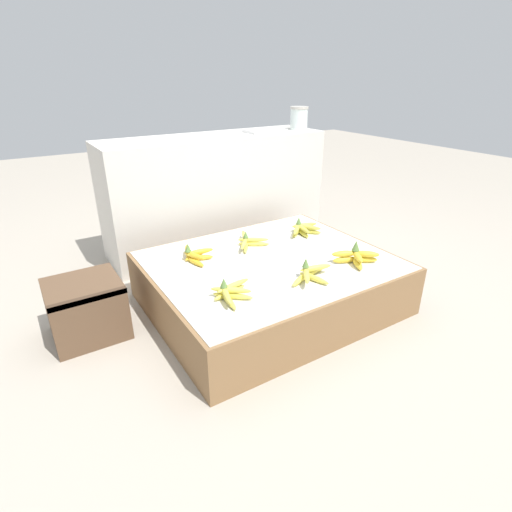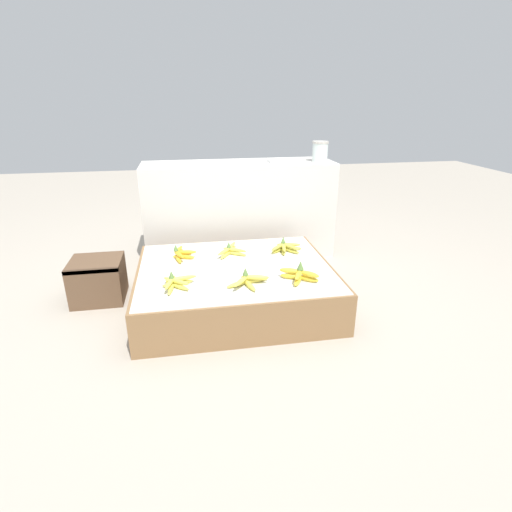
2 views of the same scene
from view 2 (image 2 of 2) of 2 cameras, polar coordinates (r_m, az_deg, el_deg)
The scene contains 12 objects.
ground_plane at distance 2.46m, azimuth -2.92°, elevation -6.86°, with size 10.00×10.00×0.00m, color #A89E8E.
display_platform at distance 2.41m, azimuth -2.98°, elevation -4.27°, with size 1.14×0.94×0.25m.
back_vendor_table at distance 3.12m, azimuth -2.39°, elevation 6.61°, with size 1.43×0.41×0.73m.
wooden_crate at distance 2.65m, azimuth -21.65°, elevation -3.18°, with size 0.31×0.29×0.26m.
banana_bunch_front_left at distance 2.13m, azimuth -11.46°, elevation -3.74°, with size 0.19×0.18×0.09m.
banana_bunch_front_midleft at distance 2.11m, azimuth -1.21°, elevation -3.54°, with size 0.24×0.15×0.09m.
banana_bunch_front_midright at distance 2.17m, azimuth 6.20°, elevation -2.71°, with size 0.20×0.17×0.11m.
banana_bunch_middle_left at distance 2.51m, azimuth -10.69°, elevation 0.30°, with size 0.15×0.23×0.09m.
banana_bunch_middle_midleft at distance 2.53m, azimuth -3.66°, elevation 0.81°, with size 0.20×0.23×0.08m.
banana_bunch_middle_midright at distance 2.58m, azimuth 4.19°, elevation 1.22°, with size 0.23×0.16×0.09m.
glass_jar at distance 3.11m, azimuth 9.13°, elevation 14.55°, with size 0.12×0.12×0.15m.
foam_tray_white at distance 3.07m, azimuth 4.23°, elevation 13.42°, with size 0.26×0.16×0.02m.
Camera 2 is at (-0.25, -2.14, 1.18)m, focal length 28.00 mm.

